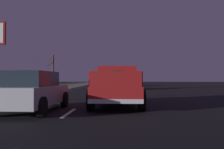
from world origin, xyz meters
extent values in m
plane|color=black|center=(27.00, 0.00, 0.00)|extent=(144.00, 144.00, 0.00)
cube|color=slate|center=(27.00, 5.70, 0.06)|extent=(108.00, 4.00, 0.12)
cube|color=#1E3819|center=(27.00, 10.70, 0.00)|extent=(108.00, 6.00, 0.01)
cube|color=silver|center=(8.96, 0.00, 0.00)|extent=(2.40, 0.14, 0.01)
cube|color=silver|center=(15.66, 0.00, 0.00)|extent=(2.40, 0.14, 0.01)
cube|color=silver|center=(21.79, 0.00, 0.00)|extent=(2.40, 0.14, 0.01)
cube|color=silver|center=(28.50, 0.00, 0.00)|extent=(2.40, 0.14, 0.01)
cube|color=silver|center=(34.59, 0.00, 0.00)|extent=(2.40, 0.14, 0.01)
cube|color=silver|center=(40.35, 0.00, 0.00)|extent=(2.40, 0.14, 0.01)
cube|color=silver|center=(45.44, 0.00, 0.00)|extent=(2.40, 0.14, 0.01)
cube|color=silver|center=(51.66, 0.00, 0.00)|extent=(2.40, 0.14, 0.01)
cube|color=silver|center=(58.47, 0.00, 0.00)|extent=(2.40, 0.14, 0.01)
cube|color=silver|center=(65.45, 0.00, 0.00)|extent=(2.40, 0.14, 0.01)
cube|color=silver|center=(71.84, 0.00, 0.00)|extent=(2.40, 0.14, 0.01)
cube|color=silver|center=(77.84, 0.00, 0.00)|extent=(2.40, 0.14, 0.01)
cube|color=silver|center=(27.00, 3.40, 0.00)|extent=(108.00, 0.14, 0.01)
cube|color=maroon|center=(11.42, -1.75, 0.67)|extent=(5.42, 2.06, 0.60)
cube|color=maroon|center=(12.60, -1.76, 1.42)|extent=(2.18, 1.86, 0.90)
cube|color=#1E2833|center=(11.55, -1.75, 1.47)|extent=(0.06, 1.44, 0.50)
cube|color=maroon|center=(10.35, -0.80, 1.25)|extent=(3.02, 0.11, 0.56)
cube|color=maroon|center=(10.33, -2.68, 1.25)|extent=(3.02, 0.11, 0.56)
cube|color=maroon|center=(8.76, -1.72, 1.25)|extent=(0.10, 1.88, 0.56)
cube|color=silver|center=(8.76, -1.72, 0.45)|extent=(0.14, 2.00, 0.16)
cube|color=red|center=(8.77, -0.92, 1.45)|extent=(0.06, 0.14, 0.20)
cube|color=red|center=(8.76, -2.52, 1.45)|extent=(0.06, 0.14, 0.20)
ellipsoid|color=#193823|center=(10.34, -1.74, 1.29)|extent=(2.61, 1.55, 0.64)
sphere|color=silver|center=(10.84, -1.38, 1.15)|extent=(0.40, 0.40, 0.40)
sphere|color=beige|center=(9.73, -2.03, 1.13)|extent=(0.34, 0.34, 0.34)
cylinder|color=black|center=(13.21, -0.77, 0.42)|extent=(0.84, 0.28, 0.84)
cylinder|color=black|center=(13.19, -2.77, 0.42)|extent=(0.84, 0.28, 0.84)
cylinder|color=black|center=(9.64, -0.73, 0.42)|extent=(0.84, 0.28, 0.84)
cylinder|color=black|center=(9.62, -2.73, 0.42)|extent=(0.84, 0.28, 0.84)
cube|color=black|center=(40.24, -1.71, 0.63)|extent=(4.45, 1.91, 0.70)
cube|color=#1E2833|center=(39.99, -1.71, 1.26)|extent=(2.50, 1.65, 0.56)
cylinder|color=black|center=(41.76, -0.85, 0.34)|extent=(0.68, 0.22, 0.68)
cylinder|color=black|center=(41.72, -2.65, 0.34)|extent=(0.68, 0.22, 0.68)
cylinder|color=black|center=(38.77, -0.77, 0.34)|extent=(0.68, 0.22, 0.68)
cylinder|color=black|center=(38.72, -2.57, 0.34)|extent=(0.68, 0.22, 0.68)
cube|color=red|center=(38.09, -1.66, 0.68)|extent=(0.12, 1.51, 0.10)
cube|color=#B2B5BA|center=(9.38, 1.52, 0.63)|extent=(4.45, 1.92, 0.70)
cube|color=#1E2833|center=(9.13, 1.53, 1.26)|extent=(2.51, 1.65, 0.56)
cylinder|color=black|center=(10.90, 2.38, 0.34)|extent=(0.68, 0.22, 0.68)
cylinder|color=black|center=(10.85, 0.58, 0.34)|extent=(0.68, 0.22, 0.68)
cylinder|color=black|center=(7.86, 0.67, 0.34)|extent=(0.68, 0.22, 0.68)
cube|color=red|center=(7.23, 1.58, 0.68)|extent=(0.12, 1.51, 0.10)
cube|color=silver|center=(28.50, -2.00, 0.63)|extent=(4.41, 1.82, 0.70)
cube|color=#1E2833|center=(28.25, -2.00, 1.26)|extent=(2.47, 1.59, 0.56)
cylinder|color=black|center=(29.99, -1.09, 0.34)|extent=(0.68, 0.22, 0.68)
cylinder|color=black|center=(30.00, -2.89, 0.34)|extent=(0.68, 0.22, 0.68)
cylinder|color=black|center=(27.00, -1.11, 0.34)|extent=(0.68, 0.22, 0.68)
cylinder|color=black|center=(27.01, -2.91, 0.34)|extent=(0.68, 0.22, 0.68)
cube|color=red|center=(26.35, -2.01, 0.68)|extent=(0.09, 1.51, 0.10)
cylinder|color=#423323|center=(39.93, 8.92, 2.58)|extent=(0.28, 0.28, 5.16)
cylinder|color=#423323|center=(39.64, 8.88, 4.39)|extent=(0.66, 0.17, 1.01)
cylinder|color=#423323|center=(39.67, 9.37, 3.63)|extent=(0.52, 1.01, 0.92)
cylinder|color=#423323|center=(39.96, 9.30, 4.57)|extent=(0.15, 0.84, 0.98)
camera|label=1|loc=(-0.09, -1.84, 1.27)|focal=39.60mm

